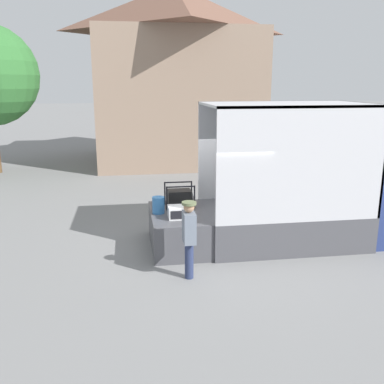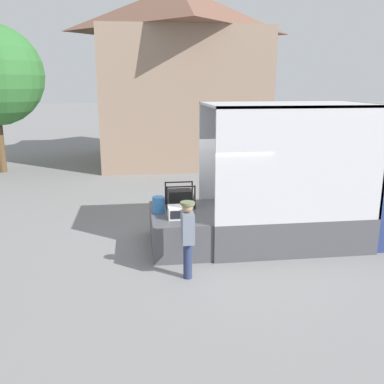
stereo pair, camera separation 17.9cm
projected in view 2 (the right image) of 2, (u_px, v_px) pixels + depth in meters
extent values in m
plane|color=gray|center=(206.00, 245.00, 10.68)|extent=(160.00, 160.00, 0.00)
cube|color=#4C4C51|center=(282.00, 225.00, 10.82)|extent=(3.89, 2.34, 0.87)
cube|color=silver|center=(271.00, 150.00, 11.49)|extent=(3.89, 0.06, 2.59)
cube|color=silver|center=(303.00, 166.00, 9.29)|extent=(3.89, 0.06, 2.59)
cube|color=silver|center=(359.00, 156.00, 10.64)|extent=(0.06, 2.34, 2.59)
cube|color=silver|center=(288.00, 104.00, 10.08)|extent=(3.89, 2.34, 0.06)
cylinder|color=#3370B2|center=(243.00, 206.00, 10.20)|extent=(0.31, 0.31, 0.38)
cube|color=#2D7F33|center=(284.00, 212.00, 9.93)|extent=(0.44, 0.32, 0.28)
cube|color=#B2A893|center=(291.00, 195.00, 11.33)|extent=(0.44, 0.32, 0.32)
cube|color=#2D7F33|center=(266.00, 201.00, 10.73)|extent=(0.44, 0.32, 0.34)
cube|color=#4C4C51|center=(179.00, 229.00, 10.48)|extent=(1.35, 2.23, 0.87)
cube|color=white|center=(177.00, 212.00, 9.91)|extent=(0.44, 0.42, 0.28)
cube|color=black|center=(176.00, 215.00, 9.70)|extent=(0.28, 0.01, 0.19)
cube|color=black|center=(180.00, 198.00, 10.81)|extent=(0.58, 0.43, 0.43)
cylinder|color=slate|center=(189.00, 197.00, 10.83)|extent=(0.22, 0.24, 0.24)
cylinder|color=black|center=(167.00, 198.00, 10.50)|extent=(0.04, 0.04, 0.60)
cylinder|color=black|center=(195.00, 197.00, 10.59)|extent=(0.04, 0.04, 0.60)
cylinder|color=black|center=(165.00, 193.00, 10.98)|extent=(0.04, 0.04, 0.60)
cylinder|color=black|center=(192.00, 192.00, 11.07)|extent=(0.04, 0.04, 0.60)
cylinder|color=black|center=(181.00, 187.00, 10.47)|extent=(0.69, 0.04, 0.04)
cylinder|color=black|center=(179.00, 182.00, 10.96)|extent=(0.69, 0.04, 0.04)
cylinder|color=#3370B2|center=(159.00, 205.00, 10.28)|extent=(0.30, 0.30, 0.40)
cylinder|color=navy|center=(188.00, 260.00, 8.77)|extent=(0.18, 0.18, 0.79)
cube|color=slate|center=(188.00, 227.00, 8.59)|extent=(0.24, 0.44, 0.63)
sphere|color=tan|center=(188.00, 207.00, 8.49)|extent=(0.22, 0.22, 0.22)
cylinder|color=#606B47|center=(188.00, 203.00, 8.47)|extent=(0.29, 0.29, 0.05)
cube|color=gray|center=(179.00, 98.00, 22.01)|extent=(7.67, 7.64, 6.33)
pyramid|color=brown|center=(179.00, 9.00, 20.96)|extent=(8.05, 8.02, 2.22)
cylinder|color=brown|center=(0.00, 147.00, 19.16)|extent=(0.36, 0.36, 2.30)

